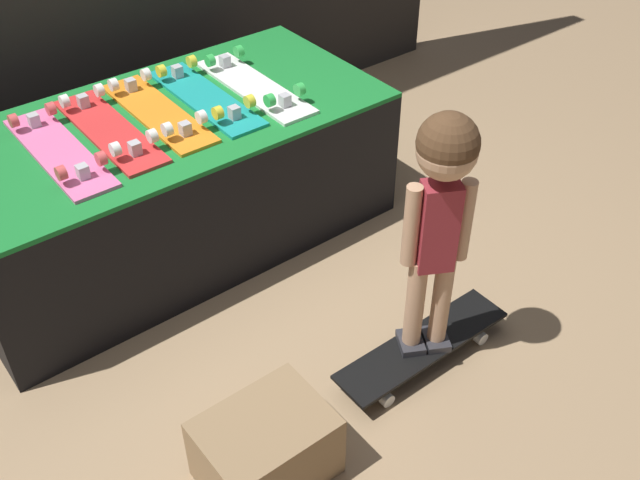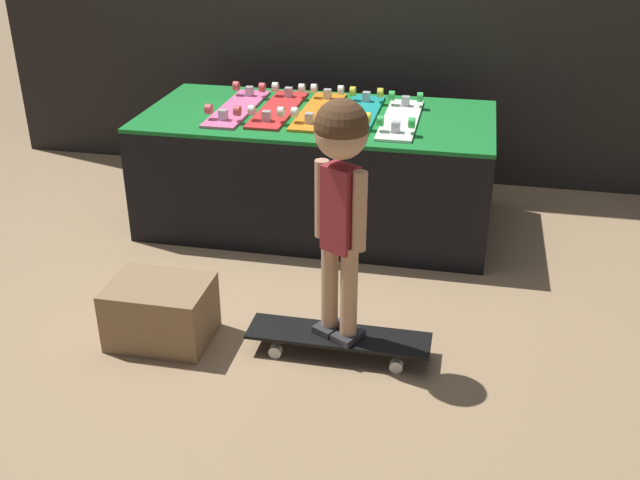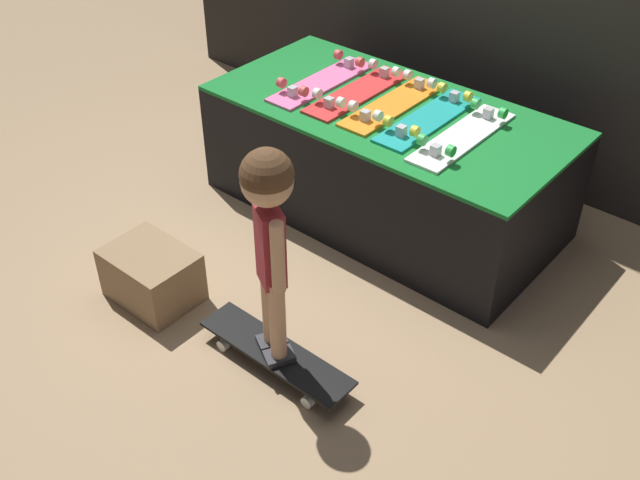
{
  "view_description": "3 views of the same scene",
  "coord_description": "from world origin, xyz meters",
  "px_view_note": "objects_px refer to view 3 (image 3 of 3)",
  "views": [
    {
      "loc": [
        -1.14,
        -1.96,
        2.15
      ],
      "look_at": [
        0.2,
        -0.25,
        0.39
      ],
      "focal_mm": 42.0,
      "sensor_mm": 36.0,
      "label": 1
    },
    {
      "loc": [
        0.79,
        -3.17,
        1.77
      ],
      "look_at": [
        0.2,
        -0.35,
        0.34
      ],
      "focal_mm": 42.0,
      "sensor_mm": 36.0,
      "label": 2
    },
    {
      "loc": [
        1.91,
        -2.24,
        2.36
      ],
      "look_at": [
        0.2,
        -0.22,
        0.33
      ],
      "focal_mm": 42.0,
      "sensor_mm": 36.0,
      "label": 3
    }
  ],
  "objects_px": {
    "skateboard_red_on_rack": "(358,91)",
    "skateboard_on_floor": "(276,354)",
    "skateboard_pink_on_rack": "(322,80)",
    "child": "(269,220)",
    "storage_box": "(152,275)",
    "skateboard_orange_on_rack": "(393,103)",
    "skateboard_teal_on_rack": "(428,117)",
    "skateboard_white_on_rack": "(463,135)"
  },
  "relations": [
    {
      "from": "skateboard_red_on_rack",
      "to": "skateboard_on_floor",
      "type": "bearing_deg",
      "value": -65.69
    },
    {
      "from": "skateboard_pink_on_rack",
      "to": "child",
      "type": "height_order",
      "value": "child"
    },
    {
      "from": "skateboard_pink_on_rack",
      "to": "skateboard_red_on_rack",
      "type": "relative_size",
      "value": 1.0
    },
    {
      "from": "child",
      "to": "storage_box",
      "type": "relative_size",
      "value": 2.37
    },
    {
      "from": "storage_box",
      "to": "skateboard_orange_on_rack",
      "type": "bearing_deg",
      "value": 73.16
    },
    {
      "from": "skateboard_orange_on_rack",
      "to": "child",
      "type": "bearing_deg",
      "value": -74.63
    },
    {
      "from": "skateboard_on_floor",
      "to": "storage_box",
      "type": "xyz_separation_m",
      "value": [
        -0.74,
        -0.04,
        0.06
      ]
    },
    {
      "from": "skateboard_pink_on_rack",
      "to": "skateboard_orange_on_rack",
      "type": "xyz_separation_m",
      "value": [
        0.44,
        0.03,
        0.0
      ]
    },
    {
      "from": "skateboard_red_on_rack",
      "to": "skateboard_on_floor",
      "type": "height_order",
      "value": "skateboard_red_on_rack"
    },
    {
      "from": "skateboard_teal_on_rack",
      "to": "child",
      "type": "bearing_deg",
      "value": -84.18
    },
    {
      "from": "skateboard_orange_on_rack",
      "to": "skateboard_on_floor",
      "type": "height_order",
      "value": "skateboard_orange_on_rack"
    },
    {
      "from": "skateboard_orange_on_rack",
      "to": "skateboard_red_on_rack",
      "type": "bearing_deg",
      "value": -177.84
    },
    {
      "from": "skateboard_on_floor",
      "to": "storage_box",
      "type": "relative_size",
      "value": 1.81
    },
    {
      "from": "skateboard_red_on_rack",
      "to": "child",
      "type": "relative_size",
      "value": 0.72
    },
    {
      "from": "skateboard_on_floor",
      "to": "storage_box",
      "type": "distance_m",
      "value": 0.74
    },
    {
      "from": "skateboard_pink_on_rack",
      "to": "child",
      "type": "bearing_deg",
      "value": -57.37
    },
    {
      "from": "skateboard_white_on_rack",
      "to": "skateboard_orange_on_rack",
      "type": "bearing_deg",
      "value": 172.98
    },
    {
      "from": "skateboard_white_on_rack",
      "to": "storage_box",
      "type": "distance_m",
      "value": 1.58
    },
    {
      "from": "skateboard_on_floor",
      "to": "child",
      "type": "distance_m",
      "value": 0.7
    },
    {
      "from": "skateboard_pink_on_rack",
      "to": "storage_box",
      "type": "distance_m",
      "value": 1.37
    },
    {
      "from": "skateboard_on_floor",
      "to": "child",
      "type": "bearing_deg",
      "value": -90.0
    },
    {
      "from": "skateboard_red_on_rack",
      "to": "storage_box",
      "type": "height_order",
      "value": "skateboard_red_on_rack"
    },
    {
      "from": "skateboard_red_on_rack",
      "to": "skateboard_orange_on_rack",
      "type": "bearing_deg",
      "value": 2.16
    },
    {
      "from": "skateboard_pink_on_rack",
      "to": "child",
      "type": "xyz_separation_m",
      "value": [
        0.78,
        -1.22,
        0.13
      ]
    },
    {
      "from": "skateboard_white_on_rack",
      "to": "child",
      "type": "relative_size",
      "value": 0.72
    },
    {
      "from": "skateboard_white_on_rack",
      "to": "storage_box",
      "type": "relative_size",
      "value": 1.7
    },
    {
      "from": "skateboard_pink_on_rack",
      "to": "skateboard_on_floor",
      "type": "relative_size",
      "value": 0.94
    },
    {
      "from": "skateboard_orange_on_rack",
      "to": "skateboard_teal_on_rack",
      "type": "bearing_deg",
      "value": -2.82
    },
    {
      "from": "skateboard_pink_on_rack",
      "to": "skateboard_teal_on_rack",
      "type": "relative_size",
      "value": 1.0
    },
    {
      "from": "skateboard_red_on_rack",
      "to": "skateboard_teal_on_rack",
      "type": "bearing_deg",
      "value": -0.33
    },
    {
      "from": "skateboard_pink_on_rack",
      "to": "child",
      "type": "relative_size",
      "value": 0.72
    },
    {
      "from": "skateboard_on_floor",
      "to": "skateboard_white_on_rack",
      "type": "bearing_deg",
      "value": 85.65
    },
    {
      "from": "skateboard_red_on_rack",
      "to": "skateboard_orange_on_rack",
      "type": "relative_size",
      "value": 1.0
    },
    {
      "from": "storage_box",
      "to": "skateboard_white_on_rack",
      "type": "bearing_deg",
      "value": 56.33
    },
    {
      "from": "skateboard_orange_on_rack",
      "to": "skateboard_white_on_rack",
      "type": "xyz_separation_m",
      "value": [
        0.44,
        -0.05,
        0.0
      ]
    },
    {
      "from": "skateboard_orange_on_rack",
      "to": "skateboard_white_on_rack",
      "type": "relative_size",
      "value": 1.0
    },
    {
      "from": "skateboard_orange_on_rack",
      "to": "child",
      "type": "distance_m",
      "value": 1.31
    },
    {
      "from": "skateboard_red_on_rack",
      "to": "skateboard_on_floor",
      "type": "xyz_separation_m",
      "value": [
        0.57,
        -1.25,
        -0.56
      ]
    },
    {
      "from": "skateboard_white_on_rack",
      "to": "skateboard_on_floor",
      "type": "distance_m",
      "value": 1.33
    },
    {
      "from": "skateboard_red_on_rack",
      "to": "storage_box",
      "type": "bearing_deg",
      "value": -97.71
    },
    {
      "from": "skateboard_pink_on_rack",
      "to": "skateboard_on_floor",
      "type": "bearing_deg",
      "value": -57.37
    },
    {
      "from": "skateboard_white_on_rack",
      "to": "child",
      "type": "bearing_deg",
      "value": -94.35
    }
  ]
}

